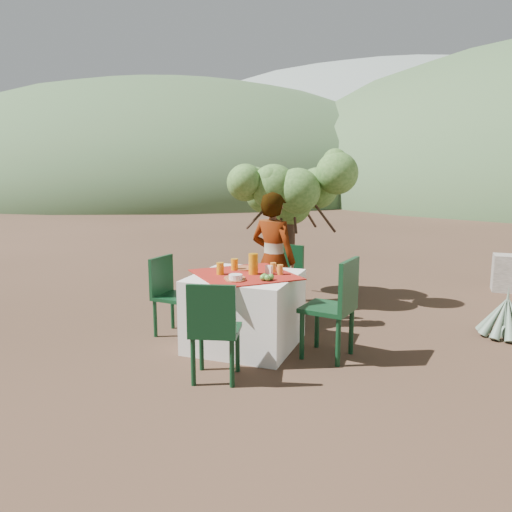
% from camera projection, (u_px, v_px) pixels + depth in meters
% --- Properties ---
extents(ground, '(160.00, 160.00, 0.00)m').
position_uv_depth(ground, '(279.00, 345.00, 5.22)').
color(ground, '#342217').
rests_on(ground, ground).
extents(table, '(1.30, 1.30, 0.76)m').
position_uv_depth(table, '(245.00, 310.00, 5.16)').
color(table, white).
rests_on(table, ground).
extents(chair_far, '(0.48, 0.48, 0.92)m').
position_uv_depth(chair_far, '(283.00, 279.00, 5.99)').
color(chair_far, black).
rests_on(chair_far, ground).
extents(chair_near, '(0.50, 0.50, 0.89)m').
position_uv_depth(chair_near, '(214.00, 327.00, 4.25)').
color(chair_near, black).
rests_on(chair_near, ground).
extents(chair_left, '(0.44, 0.44, 0.87)m').
position_uv_depth(chair_left, '(170.00, 292.00, 5.51)').
color(chair_left, black).
rests_on(chair_left, ground).
extents(chair_right, '(0.52, 0.52, 0.99)m').
position_uv_depth(chair_right, '(336.00, 304.00, 4.78)').
color(chair_right, black).
rests_on(chair_right, ground).
extents(person, '(0.65, 0.51, 1.56)m').
position_uv_depth(person, '(273.00, 260.00, 5.75)').
color(person, '#8C6651').
rests_on(person, ground).
extents(shrub_tree, '(1.53, 1.50, 1.80)m').
position_uv_depth(shrub_tree, '(296.00, 199.00, 6.73)').
color(shrub_tree, '#412A20').
rests_on(shrub_tree, ground).
extents(agave, '(0.60, 0.60, 0.64)m').
position_uv_depth(agave, '(506.00, 317.00, 5.47)').
color(agave, slate).
rests_on(agave, ground).
extents(hill_near_left, '(40.00, 40.00, 16.00)m').
position_uv_depth(hill_near_left, '(176.00, 191.00, 39.07)').
color(hill_near_left, '#344E2C').
rests_on(hill_near_left, ground).
extents(hill_far_center, '(60.00, 60.00, 24.00)m').
position_uv_depth(hill_far_center, '(388.00, 184.00, 54.61)').
color(hill_far_center, slate).
rests_on(hill_far_center, ground).
extents(plate_far, '(0.26, 0.26, 0.01)m').
position_uv_depth(plate_far, '(245.00, 268.00, 5.35)').
color(plate_far, brown).
rests_on(plate_far, table).
extents(plate_near, '(0.21, 0.21, 0.01)m').
position_uv_depth(plate_near, '(235.00, 278.00, 4.88)').
color(plate_near, brown).
rests_on(plate_near, table).
extents(glass_far, '(0.08, 0.08, 0.12)m').
position_uv_depth(glass_far, '(235.00, 264.00, 5.27)').
color(glass_far, orange).
rests_on(glass_far, table).
extents(glass_near, '(0.08, 0.08, 0.12)m').
position_uv_depth(glass_near, '(220.00, 268.00, 5.06)').
color(glass_near, orange).
rests_on(glass_near, table).
extents(juice_pitcher, '(0.10, 0.10, 0.21)m').
position_uv_depth(juice_pitcher, '(253.00, 264.00, 5.07)').
color(juice_pitcher, orange).
rests_on(juice_pitcher, table).
extents(bowl_plate, '(0.20, 0.20, 0.01)m').
position_uv_depth(bowl_plate, '(236.00, 280.00, 4.80)').
color(bowl_plate, brown).
rests_on(bowl_plate, table).
extents(white_bowl, '(0.13, 0.13, 0.05)m').
position_uv_depth(white_bowl, '(236.00, 277.00, 4.79)').
color(white_bowl, white).
rests_on(white_bowl, bowl_plate).
extents(jar_left, '(0.06, 0.06, 0.10)m').
position_uv_depth(jar_left, '(280.00, 270.00, 5.06)').
color(jar_left, orange).
rests_on(jar_left, table).
extents(jar_right, '(0.06, 0.06, 0.10)m').
position_uv_depth(jar_right, '(273.00, 267.00, 5.18)').
color(jar_right, orange).
rests_on(jar_right, table).
extents(napkin_holder, '(0.08, 0.05, 0.09)m').
position_uv_depth(napkin_holder, '(269.00, 270.00, 5.07)').
color(napkin_holder, white).
rests_on(napkin_holder, table).
extents(fruit_cluster, '(0.12, 0.12, 0.06)m').
position_uv_depth(fruit_cluster, '(266.00, 277.00, 4.80)').
color(fruit_cluster, '#549837').
rests_on(fruit_cluster, table).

